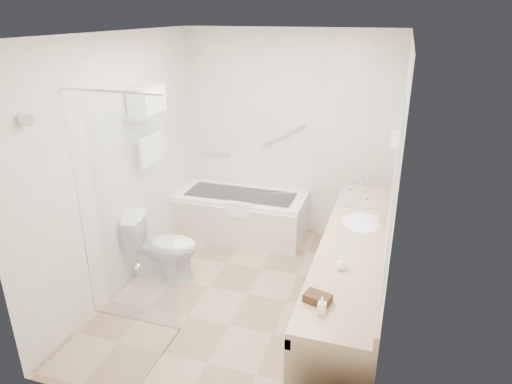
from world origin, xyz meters
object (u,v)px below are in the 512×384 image
(amenity_basket, at_px, (318,298))
(bathtub, at_px, (241,215))
(water_bottle_left, at_px, (366,207))
(toilet, at_px, (163,247))
(vanity_counter, at_px, (353,262))

(amenity_basket, bearing_deg, bathtub, 120.36)
(bathtub, xyz_separation_m, amenity_basket, (1.38, -2.36, 0.60))
(bathtub, xyz_separation_m, water_bottle_left, (1.56, -0.84, 0.66))
(toilet, bearing_deg, water_bottle_left, -92.93)
(toilet, height_order, amenity_basket, amenity_basket)
(bathtub, bearing_deg, amenity_basket, -59.64)
(toilet, xyz_separation_m, water_bottle_left, (2.01, 0.36, 0.57))
(toilet, relative_size, amenity_basket, 4.22)
(vanity_counter, relative_size, water_bottle_left, 14.84)
(vanity_counter, relative_size, amenity_basket, 15.51)
(bathtub, bearing_deg, vanity_counter, -42.35)
(vanity_counter, bearing_deg, water_bottle_left, 85.94)
(toilet, bearing_deg, vanity_counter, -108.66)
(bathtub, distance_m, vanity_counter, 2.09)
(bathtub, relative_size, toilet, 2.18)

